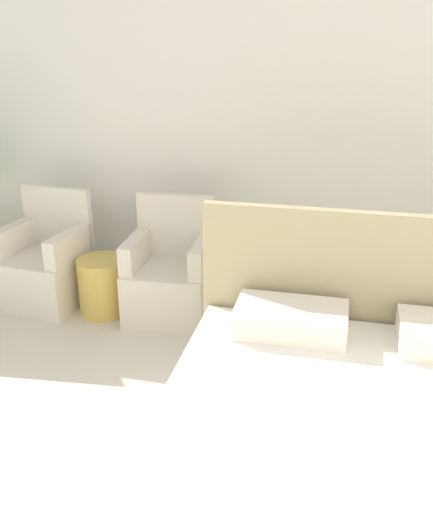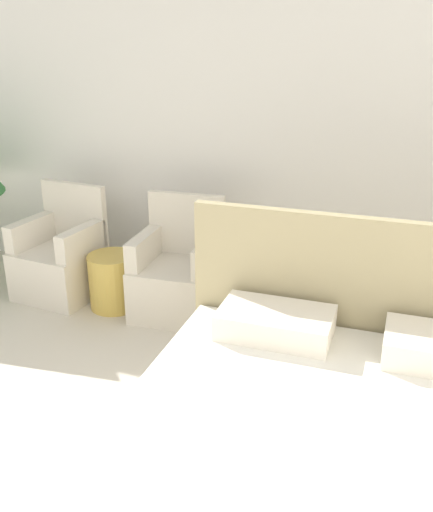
{
  "view_description": "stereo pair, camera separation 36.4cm",
  "coord_description": "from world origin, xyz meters",
  "px_view_note": "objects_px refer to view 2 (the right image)",
  "views": [
    {
      "loc": [
        1.06,
        -0.68,
        2.04
      ],
      "look_at": [
        0.28,
        2.67,
        0.68
      ],
      "focal_mm": 40.0,
      "sensor_mm": 36.0,
      "label": 1
    },
    {
      "loc": [
        1.41,
        -0.58,
        2.04
      ],
      "look_at": [
        0.28,
        2.67,
        0.68
      ],
      "focal_mm": 40.0,
      "sensor_mm": 36.0,
      "label": 2
    }
  ],
  "objects_px": {
    "armchair_near_window_left": "(61,262)",
    "armchair_near_window_right": "(178,279)",
    "side_table": "(113,281)",
    "bed": "(333,481)"
  },
  "relations": [
    {
      "from": "armchair_near_window_right",
      "to": "armchair_near_window_left",
      "type": "bearing_deg",
      "value": 177.27
    },
    {
      "from": "bed",
      "to": "armchair_near_window_right",
      "type": "bearing_deg",
      "value": 129.28
    },
    {
      "from": "armchair_near_window_right",
      "to": "side_table",
      "type": "xyz_separation_m",
      "value": [
        -0.52,
        -0.07,
        -0.07
      ]
    },
    {
      "from": "armchair_near_window_left",
      "to": "side_table",
      "type": "bearing_deg",
      "value": -1.39
    },
    {
      "from": "armchair_near_window_left",
      "to": "armchair_near_window_right",
      "type": "xyz_separation_m",
      "value": [
        1.04,
        0.0,
        0.0
      ]
    },
    {
      "from": "bed",
      "to": "side_table",
      "type": "height_order",
      "value": "bed"
    },
    {
      "from": "armchair_near_window_left",
      "to": "armchair_near_window_right",
      "type": "height_order",
      "value": "same"
    },
    {
      "from": "armchair_near_window_right",
      "to": "side_table",
      "type": "bearing_deg",
      "value": -175.09
    },
    {
      "from": "side_table",
      "to": "armchair_near_window_right",
      "type": "bearing_deg",
      "value": 7.64
    },
    {
      "from": "armchair_near_window_right",
      "to": "side_table",
      "type": "relative_size",
      "value": 2.05
    }
  ]
}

